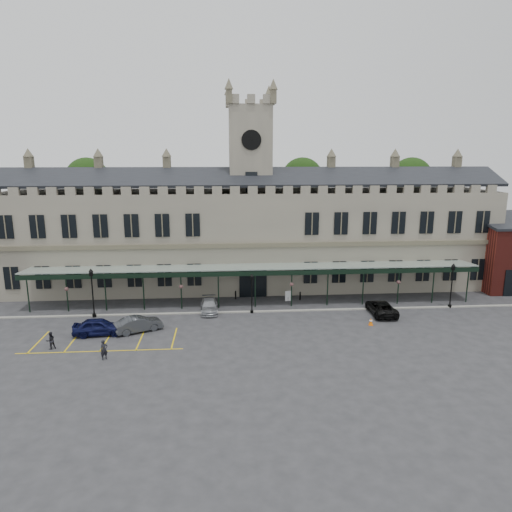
{
  "coord_description": "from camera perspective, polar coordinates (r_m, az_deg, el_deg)",
  "views": [
    {
      "loc": [
        -3.35,
        -40.35,
        16.34
      ],
      "look_at": [
        0.0,
        6.0,
        6.0
      ],
      "focal_mm": 32.0,
      "sensor_mm": 36.0,
      "label": 1
    }
  ],
  "objects": [
    {
      "name": "lamp_post_right",
      "position": [
        53.68,
        23.3,
        -2.95
      ],
      "size": [
        0.47,
        0.47,
        4.97
      ],
      "color": "black",
      "rests_on": "ground"
    },
    {
      "name": "tree_behind_right",
      "position": [
        70.93,
        18.79,
        9.04
      ],
      "size": [
        6.0,
        6.0,
        16.0
      ],
      "color": "#332314",
      "rests_on": "ground"
    },
    {
      "name": "tree_behind_mid",
      "position": [
        66.42,
        5.79,
        9.44
      ],
      "size": [
        6.0,
        6.0,
        16.0
      ],
      "color": "#332314",
      "rests_on": "ground"
    },
    {
      "name": "lamp_post_left",
      "position": [
        49.32,
        -19.79,
        -3.84
      ],
      "size": [
        0.49,
        0.49,
        5.15
      ],
      "color": "black",
      "rests_on": "ground"
    },
    {
      "name": "car_taxi",
      "position": [
        49.0,
        -5.88,
        -6.22
      ],
      "size": [
        1.98,
        4.45,
        1.27
      ],
      "primitive_type": "imported",
      "rotation": [
        0.0,
        0.0,
        0.05
      ],
      "color": "#919398",
      "rests_on": "ground"
    },
    {
      "name": "clock_tower",
      "position": [
        56.53,
        -0.74,
        9.27
      ],
      "size": [
        5.6,
        5.6,
        24.8
      ],
      "color": "slate",
      "rests_on": "ground"
    },
    {
      "name": "sign_board",
      "position": [
        52.32,
        4.03,
        -5.02
      ],
      "size": [
        0.69,
        0.19,
        1.19
      ],
      "rotation": [
        0.0,
        0.0,
        0.21
      ],
      "color": "black",
      "rests_on": "ground"
    },
    {
      "name": "car_left_a",
      "position": [
        45.09,
        -19.04,
        -8.35
      ],
      "size": [
        4.78,
        2.25,
        1.58
      ],
      "primitive_type": "imported",
      "rotation": [
        0.0,
        0.0,
        1.66
      ],
      "color": "#0C0F36",
      "rests_on": "ground"
    },
    {
      "name": "person_a",
      "position": [
        39.8,
        -18.46,
        -11.07
      ],
      "size": [
        0.73,
        0.68,
        1.67
      ],
      "primitive_type": "imported",
      "rotation": [
        0.0,
        0.0,
        0.61
      ],
      "color": "black",
      "rests_on": "ground"
    },
    {
      "name": "ground",
      "position": [
        43.66,
        0.58,
        -9.43
      ],
      "size": [
        140.0,
        140.0,
        0.0
      ],
      "primitive_type": "plane",
      "color": "#2A2A2D"
    },
    {
      "name": "canopy",
      "position": [
        49.91,
        -0.12,
        -3.67
      ],
      "size": [
        50.0,
        4.1,
        4.3
      ],
      "color": "#8C9E93",
      "rests_on": "ground"
    },
    {
      "name": "person_b",
      "position": [
        43.48,
        -24.28,
        -9.61
      ],
      "size": [
        0.95,
        0.91,
        1.54
      ],
      "primitive_type": "imported",
      "rotation": [
        0.0,
        0.0,
        3.78
      ],
      "color": "black",
      "rests_on": "ground"
    },
    {
      "name": "kerb",
      "position": [
        48.77,
        0.04,
        -6.96
      ],
      "size": [
        60.0,
        0.4,
        0.12
      ],
      "primitive_type": "cube",
      "color": "gray",
      "rests_on": "ground"
    },
    {
      "name": "lamp_post_mid",
      "position": [
        47.76,
        -0.52,
        -4.26
      ],
      "size": [
        0.4,
        0.4,
        4.28
      ],
      "color": "black",
      "rests_on": "ground"
    },
    {
      "name": "station_building",
      "position": [
        57.21,
        -0.72,
        2.61
      ],
      "size": [
        60.0,
        10.36,
        17.3
      ],
      "color": "slate",
      "rests_on": "ground"
    },
    {
      "name": "bollard_left",
      "position": [
        52.89,
        -2.56,
        -4.9
      ],
      "size": [
        0.18,
        0.18,
        0.99
      ],
      "primitive_type": "cylinder",
      "color": "black",
      "rests_on": "ground"
    },
    {
      "name": "tree_behind_left",
      "position": [
        68.05,
        -20.29,
        8.81
      ],
      "size": [
        6.0,
        6.0,
        16.0
      ],
      "color": "#332314",
      "rests_on": "ground"
    },
    {
      "name": "car_left_b",
      "position": [
        44.86,
        -14.48,
        -8.23
      ],
      "size": [
        4.68,
        3.33,
        1.46
      ],
      "primitive_type": "imported",
      "rotation": [
        0.0,
        0.0,
        2.02
      ],
      "color": "#35383C",
      "rests_on": "ground"
    },
    {
      "name": "bollard_right",
      "position": [
        52.85,
        5.54,
        -4.98
      ],
      "size": [
        0.17,
        0.17,
        0.95
      ],
      "primitive_type": "cylinder",
      "color": "black",
      "rests_on": "ground"
    },
    {
      "name": "parking_markings",
      "position": [
        43.47,
        -18.29,
        -10.2
      ],
      "size": [
        16.0,
        6.0,
        0.01
      ],
      "primitive_type": null,
      "color": "gold",
      "rests_on": "ground"
    },
    {
      "name": "traffic_cone",
      "position": [
        46.51,
        14.15,
        -7.97
      ],
      "size": [
        0.45,
        0.45,
        0.71
      ],
      "rotation": [
        0.0,
        0.0,
        -0.38
      ],
      "color": "#E56007",
      "rests_on": "ground"
    },
    {
      "name": "car_van",
      "position": [
        49.73,
        15.38,
        -6.25
      ],
      "size": [
        2.4,
        5.08,
        1.4
      ],
      "primitive_type": "imported",
      "rotation": [
        0.0,
        0.0,
        3.13
      ],
      "color": "black",
      "rests_on": "ground"
    }
  ]
}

